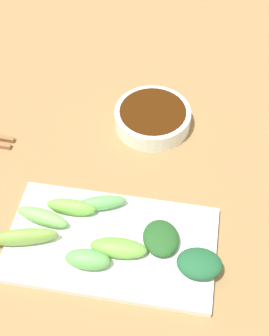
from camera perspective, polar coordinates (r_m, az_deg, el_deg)
tabletop at (r=0.77m, az=0.13°, el=-4.90°), size 2.10×2.10×0.02m
sauce_bowl at (r=0.86m, az=2.24°, el=5.86°), size 0.13×0.13×0.03m
serving_plate at (r=0.72m, az=-2.68°, el=-8.75°), size 0.17×0.30×0.01m
broccoli_stalk_0 at (r=0.74m, az=-10.59°, el=-5.57°), size 0.04×0.08×0.02m
broccoli_leafy_1 at (r=0.71m, az=3.08°, el=-8.08°), size 0.07×0.07×0.02m
broccoli_stalk_2 at (r=0.69m, az=-5.44°, el=-10.46°), size 0.03×0.06×0.03m
broccoli_stalk_3 at (r=0.74m, az=-3.98°, el=-4.07°), size 0.04×0.08×0.02m
broccoli_stalk_4 at (r=0.72m, az=-12.73°, el=-7.77°), size 0.05×0.10×0.03m
broccoli_stalk_5 at (r=0.70m, az=-1.85°, el=-9.20°), size 0.03×0.08×0.02m
broccoli_stalk_6 at (r=0.74m, az=-7.32°, el=-4.48°), size 0.02×0.07×0.03m
broccoli_leafy_7 at (r=0.69m, az=7.51°, el=-10.89°), size 0.05×0.06×0.02m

